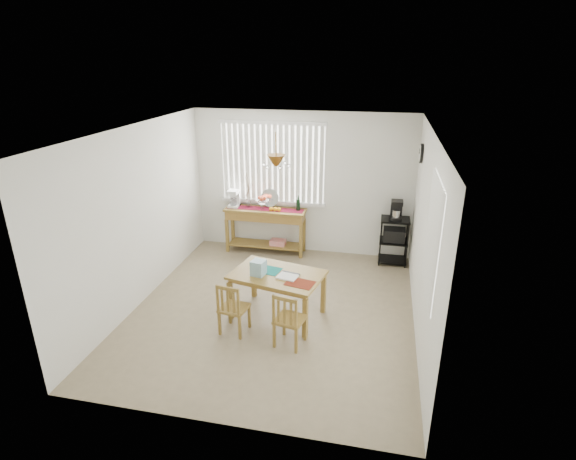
% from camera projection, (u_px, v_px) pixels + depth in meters
% --- Properties ---
extents(ground, '(4.00, 4.50, 0.01)m').
position_uv_depth(ground, '(274.00, 310.00, 6.59)').
color(ground, gray).
extents(room_shell, '(4.20, 4.70, 2.70)m').
position_uv_depth(room_shell, '(273.00, 199.00, 5.99)').
color(room_shell, white).
rests_on(room_shell, ground).
extents(sideboard, '(1.50, 0.42, 0.84)m').
position_uv_depth(sideboard, '(266.00, 220.00, 8.32)').
color(sideboard, olive).
rests_on(sideboard, ground).
extents(sideboard_items, '(1.42, 0.35, 0.65)m').
position_uv_depth(sideboard_items, '(253.00, 201.00, 8.26)').
color(sideboard_items, maroon).
rests_on(sideboard_items, sideboard).
extents(wire_cart, '(0.49, 0.39, 0.83)m').
position_uv_depth(wire_cart, '(394.00, 237.00, 7.90)').
color(wire_cart, black).
rests_on(wire_cart, ground).
extents(cart_items, '(0.20, 0.24, 0.34)m').
position_uv_depth(cart_items, '(396.00, 210.00, 7.73)').
color(cart_items, black).
rests_on(cart_items, wire_cart).
extents(dining_table, '(1.38, 1.04, 0.66)m').
position_uv_depth(dining_table, '(277.00, 279.00, 6.23)').
color(dining_table, olive).
rests_on(dining_table, ground).
extents(table_items, '(0.94, 0.63, 0.21)m').
position_uv_depth(table_items, '(266.00, 270.00, 6.13)').
color(table_items, '#157975').
rests_on(table_items, dining_table).
extents(chair_left, '(0.39, 0.39, 0.75)m').
position_uv_depth(chair_left, '(233.00, 308.00, 5.91)').
color(chair_left, olive).
rests_on(chair_left, ground).
extents(chair_right, '(0.42, 0.42, 0.76)m').
position_uv_depth(chair_right, '(289.00, 320.00, 5.64)').
color(chair_right, olive).
rests_on(chair_right, ground).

